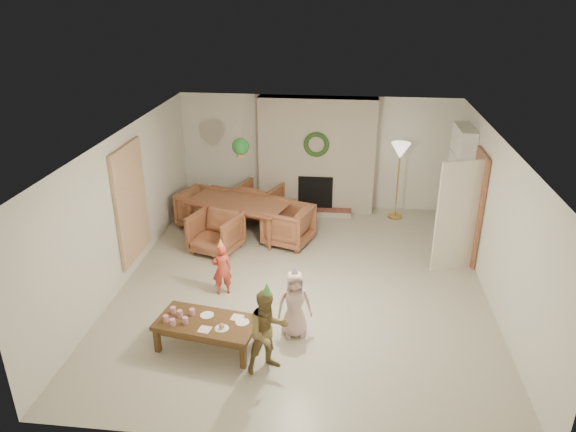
# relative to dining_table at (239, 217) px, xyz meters

# --- Properties ---
(floor) EXTENTS (7.00, 7.00, 0.00)m
(floor) POSITION_rel_dining_table_xyz_m (1.45, -1.83, -0.35)
(floor) COLOR #B7B29E
(floor) RESTS_ON ground
(ceiling) EXTENTS (7.00, 7.00, 0.00)m
(ceiling) POSITION_rel_dining_table_xyz_m (1.45, -1.83, 2.15)
(ceiling) COLOR white
(ceiling) RESTS_ON wall_back
(wall_back) EXTENTS (7.00, 0.00, 7.00)m
(wall_back) POSITION_rel_dining_table_xyz_m (1.45, 1.67, 0.90)
(wall_back) COLOR silver
(wall_back) RESTS_ON floor
(wall_front) EXTENTS (7.00, 0.00, 7.00)m
(wall_front) POSITION_rel_dining_table_xyz_m (1.45, -5.33, 0.90)
(wall_front) COLOR silver
(wall_front) RESTS_ON floor
(wall_left) EXTENTS (0.00, 7.00, 7.00)m
(wall_left) POSITION_rel_dining_table_xyz_m (-1.55, -1.83, 0.90)
(wall_left) COLOR silver
(wall_left) RESTS_ON floor
(wall_right) EXTENTS (0.00, 7.00, 7.00)m
(wall_right) POSITION_rel_dining_table_xyz_m (4.45, -1.83, 0.90)
(wall_right) COLOR silver
(wall_right) RESTS_ON floor
(fireplace_mass) EXTENTS (2.50, 0.40, 2.50)m
(fireplace_mass) POSITION_rel_dining_table_xyz_m (1.45, 1.47, 0.90)
(fireplace_mass) COLOR #5E2E19
(fireplace_mass) RESTS_ON floor
(fireplace_hearth) EXTENTS (1.60, 0.30, 0.12)m
(fireplace_hearth) POSITION_rel_dining_table_xyz_m (1.45, 1.12, -0.29)
(fireplace_hearth) COLOR #5B1C19
(fireplace_hearth) RESTS_ON floor
(fireplace_firebox) EXTENTS (0.75, 0.12, 0.75)m
(fireplace_firebox) POSITION_rel_dining_table_xyz_m (1.45, 1.29, 0.10)
(fireplace_firebox) COLOR black
(fireplace_firebox) RESTS_ON floor
(fireplace_wreath) EXTENTS (0.54, 0.10, 0.54)m
(fireplace_wreath) POSITION_rel_dining_table_xyz_m (1.45, 1.24, 1.20)
(fireplace_wreath) COLOR #214419
(fireplace_wreath) RESTS_ON fireplace_mass
(floor_lamp_base) EXTENTS (0.31, 0.31, 0.03)m
(floor_lamp_base) POSITION_rel_dining_table_xyz_m (3.20, 1.17, -0.33)
(floor_lamp_base) COLOR gold
(floor_lamp_base) RESTS_ON floor
(floor_lamp_post) EXTENTS (0.03, 0.03, 1.49)m
(floor_lamp_post) POSITION_rel_dining_table_xyz_m (3.20, 1.17, 0.42)
(floor_lamp_post) COLOR gold
(floor_lamp_post) RESTS_ON floor
(floor_lamp_shade) EXTENTS (0.40, 0.40, 0.33)m
(floor_lamp_shade) POSITION_rel_dining_table_xyz_m (3.20, 1.17, 1.14)
(floor_lamp_shade) COLOR beige
(floor_lamp_shade) RESTS_ON floor_lamp_post
(bookshelf_carcass) EXTENTS (0.30, 1.00, 2.20)m
(bookshelf_carcass) POSITION_rel_dining_table_xyz_m (4.29, 0.47, 0.75)
(bookshelf_carcass) COLOR white
(bookshelf_carcass) RESTS_ON floor
(bookshelf_shelf_a) EXTENTS (0.30, 0.92, 0.03)m
(bookshelf_shelf_a) POSITION_rel_dining_table_xyz_m (4.27, 0.47, 0.10)
(bookshelf_shelf_a) COLOR white
(bookshelf_shelf_a) RESTS_ON bookshelf_carcass
(bookshelf_shelf_b) EXTENTS (0.30, 0.92, 0.03)m
(bookshelf_shelf_b) POSITION_rel_dining_table_xyz_m (4.27, 0.47, 0.50)
(bookshelf_shelf_b) COLOR white
(bookshelf_shelf_b) RESTS_ON bookshelf_carcass
(bookshelf_shelf_c) EXTENTS (0.30, 0.92, 0.03)m
(bookshelf_shelf_c) POSITION_rel_dining_table_xyz_m (4.27, 0.47, 0.90)
(bookshelf_shelf_c) COLOR white
(bookshelf_shelf_c) RESTS_ON bookshelf_carcass
(bookshelf_shelf_d) EXTENTS (0.30, 0.92, 0.03)m
(bookshelf_shelf_d) POSITION_rel_dining_table_xyz_m (4.27, 0.47, 1.30)
(bookshelf_shelf_d) COLOR white
(bookshelf_shelf_d) RESTS_ON bookshelf_carcass
(books_row_lower) EXTENTS (0.20, 0.40, 0.24)m
(books_row_lower) POSITION_rel_dining_table_xyz_m (4.25, 0.32, 0.24)
(books_row_lower) COLOR #B42F21
(books_row_lower) RESTS_ON bookshelf_shelf_a
(books_row_mid) EXTENTS (0.20, 0.44, 0.24)m
(books_row_mid) POSITION_rel_dining_table_xyz_m (4.25, 0.52, 0.64)
(books_row_mid) COLOR #274E8F
(books_row_mid) RESTS_ON bookshelf_shelf_b
(books_row_upper) EXTENTS (0.20, 0.36, 0.22)m
(books_row_upper) POSITION_rel_dining_table_xyz_m (4.25, 0.37, 1.03)
(books_row_upper) COLOR gold
(books_row_upper) RESTS_ON bookshelf_shelf_c
(door_frame) EXTENTS (0.05, 0.86, 2.04)m
(door_frame) POSITION_rel_dining_table_xyz_m (4.41, -0.63, 0.67)
(door_frame) COLOR brown
(door_frame) RESTS_ON floor
(door_leaf) EXTENTS (0.77, 0.32, 2.00)m
(door_leaf) POSITION_rel_dining_table_xyz_m (4.03, -1.01, 0.65)
(door_leaf) COLOR beige
(door_leaf) RESTS_ON floor
(curtain_panel) EXTENTS (0.06, 1.20, 2.00)m
(curtain_panel) POSITION_rel_dining_table_xyz_m (-1.51, -1.63, 0.90)
(curtain_panel) COLOR beige
(curtain_panel) RESTS_ON wall_left
(dining_table) EXTENTS (2.24, 1.69, 0.70)m
(dining_table) POSITION_rel_dining_table_xyz_m (0.00, 0.00, 0.00)
(dining_table) COLOR brown
(dining_table) RESTS_ON floor
(dining_chair_near) EXTENTS (1.05, 1.07, 0.77)m
(dining_chair_near) POSITION_rel_dining_table_xyz_m (-0.28, -0.83, 0.04)
(dining_chair_near) COLOR brown
(dining_chair_near) RESTS_ON floor
(dining_chair_far) EXTENTS (1.05, 1.07, 0.77)m
(dining_chair_far) POSITION_rel_dining_table_xyz_m (0.28, 0.83, 0.04)
(dining_chair_far) COLOR brown
(dining_chair_far) RESTS_ON floor
(dining_chair_left) EXTENTS (1.07, 1.05, 0.77)m
(dining_chair_left) POSITION_rel_dining_table_xyz_m (-0.83, 0.28, 0.04)
(dining_chair_left) COLOR brown
(dining_chair_left) RESTS_ON floor
(dining_chair_right) EXTENTS (1.07, 1.05, 0.77)m
(dining_chair_right) POSITION_rel_dining_table_xyz_m (1.03, -0.35, 0.04)
(dining_chair_right) COLOR brown
(dining_chair_right) RESTS_ON floor
(hanging_plant_cord) EXTENTS (0.01, 0.01, 0.70)m
(hanging_plant_cord) POSITION_rel_dining_table_xyz_m (0.15, -0.33, 1.80)
(hanging_plant_cord) COLOR tan
(hanging_plant_cord) RESTS_ON ceiling
(hanging_plant_pot) EXTENTS (0.16, 0.16, 0.12)m
(hanging_plant_pot) POSITION_rel_dining_table_xyz_m (0.15, -0.33, 1.45)
(hanging_plant_pot) COLOR #A55835
(hanging_plant_pot) RESTS_ON hanging_plant_cord
(hanging_plant_foliage) EXTENTS (0.32, 0.32, 0.32)m
(hanging_plant_foliage) POSITION_rel_dining_table_xyz_m (0.15, -0.33, 1.57)
(hanging_plant_foliage) COLOR #1A4E1F
(hanging_plant_foliage) RESTS_ON hanging_plant_pot
(coffee_table_top) EXTENTS (1.48, 0.91, 0.06)m
(coffee_table_top) POSITION_rel_dining_table_xyz_m (0.29, -3.71, 0.04)
(coffee_table_top) COLOR #4F351A
(coffee_table_top) RESTS_ON floor
(coffee_table_apron) EXTENTS (1.35, 0.79, 0.08)m
(coffee_table_apron) POSITION_rel_dining_table_xyz_m (0.29, -3.71, -0.03)
(coffee_table_apron) COLOR #4F351A
(coffee_table_apron) RESTS_ON floor
(coffee_leg_fl) EXTENTS (0.09, 0.09, 0.36)m
(coffee_leg_fl) POSITION_rel_dining_table_xyz_m (-0.38, -3.88, -0.17)
(coffee_leg_fl) COLOR #4F351A
(coffee_leg_fl) RESTS_ON floor
(coffee_leg_fr) EXTENTS (0.09, 0.09, 0.36)m
(coffee_leg_fr) POSITION_rel_dining_table_xyz_m (0.86, -4.09, -0.17)
(coffee_leg_fr) COLOR #4F351A
(coffee_leg_fr) RESTS_ON floor
(coffee_leg_bl) EXTENTS (0.09, 0.09, 0.36)m
(coffee_leg_bl) POSITION_rel_dining_table_xyz_m (-0.28, -3.32, -0.17)
(coffee_leg_bl) COLOR #4F351A
(coffee_leg_bl) RESTS_ON floor
(coffee_leg_br) EXTENTS (0.09, 0.09, 0.36)m
(coffee_leg_br) POSITION_rel_dining_table_xyz_m (0.95, -3.53, -0.17)
(coffee_leg_br) COLOR #4F351A
(coffee_leg_br) RESTS_ON floor
(cup_a) EXTENTS (0.09, 0.09, 0.10)m
(cup_a) POSITION_rel_dining_table_xyz_m (-0.26, -3.78, 0.12)
(cup_a) COLOR silver
(cup_a) RESTS_ON coffee_table_top
(cup_b) EXTENTS (0.09, 0.09, 0.10)m
(cup_b) POSITION_rel_dining_table_xyz_m (-0.23, -3.57, 0.12)
(cup_b) COLOR silver
(cup_b) RESTS_ON coffee_table_top
(cup_c) EXTENTS (0.09, 0.09, 0.10)m
(cup_c) POSITION_rel_dining_table_xyz_m (-0.14, -3.85, 0.12)
(cup_c) COLOR silver
(cup_c) RESTS_ON coffee_table_top
(cup_d) EXTENTS (0.09, 0.09, 0.10)m
(cup_d) POSITION_rel_dining_table_xyz_m (-0.11, -3.64, 0.12)
(cup_d) COLOR silver
(cup_d) RESTS_ON coffee_table_top
(cup_e) EXTENTS (0.09, 0.09, 0.10)m
(cup_e) POSITION_rel_dining_table_xyz_m (0.02, -3.79, 0.12)
(cup_e) COLOR silver
(cup_e) RESTS_ON coffee_table_top
(cup_f) EXTENTS (0.09, 0.09, 0.10)m
(cup_f) POSITION_rel_dining_table_xyz_m (0.05, -3.58, 0.12)
(cup_f) COLOR silver
(cup_f) RESTS_ON coffee_table_top
(plate_a) EXTENTS (0.22, 0.22, 0.01)m
(plate_a) POSITION_rel_dining_table_xyz_m (0.26, -3.57, 0.08)
(plate_a) COLOR white
(plate_a) RESTS_ON coffee_table_top
(plate_b) EXTENTS (0.22, 0.22, 0.01)m
(plate_b) POSITION_rel_dining_table_xyz_m (0.53, -3.85, 0.08)
(plate_b) COLOR white
(plate_b) RESTS_ON coffee_table_top
(plate_c) EXTENTS (0.22, 0.22, 0.01)m
(plate_c) POSITION_rel_dining_table_xyz_m (0.78, -3.68, 0.08)
(plate_c) COLOR white
(plate_c) RESTS_ON coffee_table_top
(food_scoop) EXTENTS (0.09, 0.09, 0.07)m
(food_scoop) POSITION_rel_dining_table_xyz_m (0.53, -3.85, 0.12)
(food_scoop) COLOR tan
(food_scoop) RESTS_ON plate_b
(napkin_left) EXTENTS (0.18, 0.18, 0.01)m
(napkin_left) POSITION_rel_dining_table_xyz_m (0.31, -3.90, 0.08)
(napkin_left) COLOR #FFBBD6
(napkin_left) RESTS_ON coffee_table_top
(napkin_right) EXTENTS (0.18, 0.18, 0.01)m
(napkin_right) POSITION_rel_dining_table_xyz_m (0.69, -3.58, 0.08)
(napkin_right) COLOR #FFBBD6
(napkin_right) RESTS_ON coffee_table_top
(child_red) EXTENTS (0.37, 0.31, 0.88)m
(child_red) POSITION_rel_dining_table_xyz_m (0.18, -2.30, 0.09)
(child_red) COLOR #C03B29
(child_red) RESTS_ON floor
(party_hat_red) EXTENTS (0.12, 0.12, 0.17)m
(party_hat_red) POSITION_rel_dining_table_xyz_m (0.18, -2.30, 0.57)
(party_hat_red) COLOR #E2CA4B
(party_hat_red) RESTS_ON child_red
(child_plaid) EXTENTS (0.72, 0.68, 1.17)m
(child_plaid) POSITION_rel_dining_table_xyz_m (1.19, -4.07, 0.23)
(child_plaid) COLOR #974829
(child_plaid) RESTS_ON floor
(party_hat_plaid) EXTENTS (0.16, 0.16, 0.19)m
(party_hat_plaid) POSITION_rel_dining_table_xyz_m (1.19, -4.07, 0.86)
(party_hat_plaid) COLOR green
(party_hat_plaid) RESTS_ON child_plaid
(child_pink) EXTENTS (0.56, 0.44, 1.02)m
(child_pink) POSITION_rel_dining_table_xyz_m (1.45, -3.27, 0.16)
(child_pink) COLOR beige
(child_pink) RESTS_ON floor
(party_hat_pink) EXTENTS (0.14, 0.14, 0.18)m
(party_hat_pink) POSITION_rel_dining_table_xyz_m (1.45, -3.27, 0.71)
(party_hat_pink) COLOR #BBBCC2
(party_hat_pink) RESTS_ON child_pink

